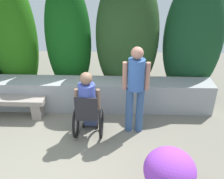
{
  "coord_description": "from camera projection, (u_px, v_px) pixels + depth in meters",
  "views": [
    {
      "loc": [
        0.94,
        -2.9,
        3.0
      ],
      "look_at": [
        0.81,
        1.2,
        0.85
      ],
      "focal_mm": 39.6,
      "sensor_mm": 36.0,
      "label": 1
    }
  ],
  "objects": [
    {
      "name": "ground_plane",
      "position": [
        60.0,
        170.0,
        3.98
      ],
      "size": [
        11.64,
        11.64,
        0.0
      ],
      "primitive_type": "plane",
      "color": "#6C685B"
    },
    {
      "name": "stone_retaining_wall",
      "position": [
        77.0,
        94.0,
        5.53
      ],
      "size": [
        5.94,
        0.55,
        0.67
      ],
      "primitive_type": "cube",
      "color": "gray",
      "rests_on": "ground"
    },
    {
      "name": "hedge_backdrop",
      "position": [
        87.0,
        37.0,
        5.64
      ],
      "size": [
        6.23,
        1.01,
        2.91
      ],
      "color": "#254B25",
      "rests_on": "ground"
    },
    {
      "name": "stone_bench",
      "position": [
        6.0,
        103.0,
        5.23
      ],
      "size": [
        1.69,
        0.37,
        0.45
      ],
      "rotation": [
        0.0,
        0.0,
        -0.03
      ],
      "color": "gray",
      "rests_on": "ground"
    },
    {
      "name": "person_in_wheelchair",
      "position": [
        88.0,
        107.0,
        4.51
      ],
      "size": [
        0.53,
        0.66,
        1.33
      ],
      "rotation": [
        0.0,
        0.0,
        -0.02
      ],
      "color": "black",
      "rests_on": "ground"
    },
    {
      "name": "person_standing_companion",
      "position": [
        136.0,
        85.0,
        4.45
      ],
      "size": [
        0.49,
        0.3,
        1.72
      ],
      "rotation": [
        0.0,
        0.0,
        -0.28
      ],
      "color": "#314F7B",
      "rests_on": "ground"
    },
    {
      "name": "flower_pot_terracotta_by_wall",
      "position": [
        169.0,
        173.0,
        3.4
      ],
      "size": [
        0.72,
        0.72,
        0.75
      ],
      "color": "#B85839",
      "rests_on": "ground"
    }
  ]
}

